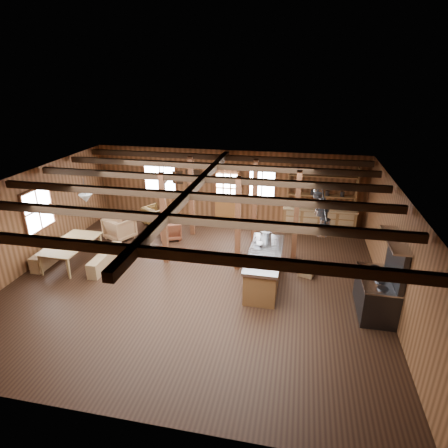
{
  "coord_description": "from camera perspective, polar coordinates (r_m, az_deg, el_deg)",
  "views": [
    {
      "loc": [
        2.57,
        -8.63,
        5.43
      ],
      "look_at": [
        0.6,
        1.0,
        1.39
      ],
      "focal_mm": 30.0,
      "sensor_mm": 36.0,
      "label": 1
    }
  ],
  "objects": [
    {
      "name": "ceiling_joists",
      "position": [
        9.58,
        -4.52,
        5.57
      ],
      "size": [
        9.8,
        8.82,
        0.18
      ],
      "color": "black",
      "rests_on": "ceiling"
    },
    {
      "name": "kitchen_island",
      "position": [
        10.28,
        6.16,
        -6.62
      ],
      "size": [
        0.9,
        2.51,
        1.2
      ],
      "rotation": [
        0.0,
        0.0,
        -0.01
      ],
      "color": "brown",
      "rests_on": "floor"
    },
    {
      "name": "dining_table",
      "position": [
        12.18,
        -21.94,
        -4.13
      ],
      "size": [
        1.11,
        1.94,
        0.67
      ],
      "primitive_type": "imported",
      "rotation": [
        0.0,
        0.0,
        1.55
      ],
      "color": "olive",
      "rests_on": "floor"
    },
    {
      "name": "back_counter",
      "position": [
        13.74,
        14.27,
        1.03
      ],
      "size": [
        2.55,
        0.6,
        2.45
      ],
      "color": "brown",
      "rests_on": "floor"
    },
    {
      "name": "armchair_b",
      "position": [
        14.39,
        -10.33,
        1.3
      ],
      "size": [
        1.04,
        1.05,
        0.71
      ],
      "primitive_type": "imported",
      "rotation": [
        0.0,
        0.0,
        2.65
      ],
      "color": "brown",
      "rests_on": "floor"
    },
    {
      "name": "window_back_left",
      "position": [
        14.59,
        -9.7,
        6.78
      ],
      "size": [
        1.32,
        0.06,
        1.32
      ],
      "color": "white",
      "rests_on": "wall_back"
    },
    {
      "name": "notice_boards",
      "position": [
        14.22,
        -5.53,
        6.76
      ],
      "size": [
        1.08,
        0.03,
        0.9
      ],
      "color": "silver",
      "rests_on": "wall_back"
    },
    {
      "name": "counter_pot",
      "position": [
        10.93,
        6.4,
        -1.51
      ],
      "size": [
        0.33,
        0.33,
        0.2
      ],
      "primitive_type": "cylinder",
      "color": "silver",
      "rests_on": "kitchen_island"
    },
    {
      "name": "armchair_c",
      "position": [
        13.42,
        -15.61,
        -0.58
      ],
      "size": [
        1.14,
        1.15,
        0.79
      ],
      "primitive_type": "imported",
      "rotation": [
        0.0,
        0.0,
        2.7
      ],
      "color": "#936843",
      "rests_on": "floor"
    },
    {
      "name": "back_door",
      "position": [
        14.09,
        0.43,
        3.48
      ],
      "size": [
        1.02,
        0.08,
        2.15
      ],
      "color": "brown",
      "rests_on": "floor"
    },
    {
      "name": "commercial_range",
      "position": [
        9.73,
        22.54,
        -9.12
      ],
      "size": [
        0.81,
        1.59,
        1.96
      ],
      "color": "#2D2D2F",
      "rests_on": "floor"
    },
    {
      "name": "step_stool",
      "position": [
        10.95,
        12.47,
        -6.75
      ],
      "size": [
        0.54,
        0.45,
        0.41
      ],
      "primitive_type": "cube",
      "rotation": [
        0.0,
        0.0,
        -0.32
      ],
      "color": "olive",
      "rests_on": "floor"
    },
    {
      "name": "pendant_lamps",
      "position": [
        11.23,
        -14.45,
        5.17
      ],
      "size": [
        1.86,
        2.36,
        0.66
      ],
      "color": "#2D2D2F",
      "rests_on": "ceiling"
    },
    {
      "name": "room",
      "position": [
        9.87,
        -4.57,
        -1.86
      ],
      "size": [
        10.04,
        9.04,
        2.84
      ],
      "color": "black",
      "rests_on": "ground"
    },
    {
      "name": "armchair_a",
      "position": [
        13.07,
        -8.17,
        -0.88
      ],
      "size": [
        0.95,
        0.96,
        0.66
      ],
      "primitive_type": "imported",
      "rotation": [
        0.0,
        0.0,
        3.57
      ],
      "color": "brown",
      "rests_on": "floor"
    },
    {
      "name": "pot_rack",
      "position": [
        9.43,
        14.71,
        1.93
      ],
      "size": [
        0.41,
        3.0,
        0.45
      ],
      "color": "#2D2D2F",
      "rests_on": "ceiling"
    },
    {
      "name": "timber_posts",
      "position": [
        11.63,
        0.69,
        2.04
      ],
      "size": [
        3.95,
        2.35,
        2.8
      ],
      "color": "#4E2816",
      "rests_on": "floor"
    },
    {
      "name": "window_left",
      "position": [
        12.44,
        -26.49,
        1.98
      ],
      "size": [
        0.14,
        1.24,
        1.32
      ],
      "color": "white",
      "rests_on": "wall_back"
    },
    {
      "name": "bench_aisle",
      "position": [
        11.71,
        -17.61,
        -5.19
      ],
      "size": [
        0.31,
        1.65,
        0.45
      ],
      "primitive_type": "cube",
      "color": "olive",
      "rests_on": "floor"
    },
    {
      "name": "bowl",
      "position": [
        10.43,
        5.25,
        -3.06
      ],
      "size": [
        0.34,
        0.34,
        0.07
      ],
      "primitive_type": "imported",
      "rotation": [
        0.0,
        0.0,
        -0.28
      ],
      "color": "silver",
      "rests_on": "kitchen_island"
    },
    {
      "name": "bench_wall",
      "position": [
        12.64,
        -24.73,
        -4.16
      ],
      "size": [
        0.32,
        1.7,
        0.47
      ],
      "primitive_type": "cube",
      "color": "olive",
      "rests_on": "floor"
    },
    {
      "name": "window_back_right",
      "position": [
        13.7,
        5.82,
        5.97
      ],
      "size": [
        1.02,
        0.06,
        1.32
      ],
      "color": "white",
      "rests_on": "wall_back"
    }
  ]
}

